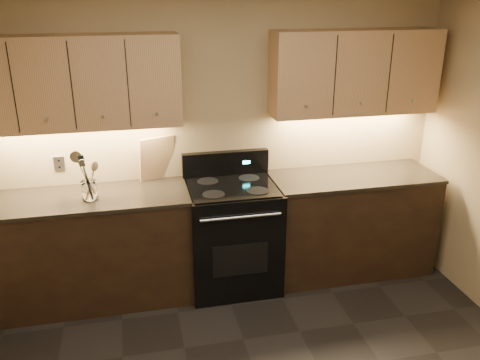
% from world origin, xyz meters
% --- Properties ---
extents(wall_back, '(4.00, 0.04, 2.60)m').
position_xyz_m(wall_back, '(0.00, 2.00, 1.30)').
color(wall_back, tan).
rests_on(wall_back, ground).
extents(counter_left, '(1.62, 0.62, 0.93)m').
position_xyz_m(counter_left, '(-1.10, 1.70, 0.47)').
color(counter_left, black).
rests_on(counter_left, ground).
extents(counter_right, '(1.46, 0.62, 0.93)m').
position_xyz_m(counter_right, '(1.18, 1.70, 0.47)').
color(counter_right, black).
rests_on(counter_right, ground).
extents(stove, '(0.76, 0.68, 1.14)m').
position_xyz_m(stove, '(0.08, 1.68, 0.48)').
color(stove, black).
rests_on(stove, ground).
extents(upper_cab_left, '(1.60, 0.30, 0.70)m').
position_xyz_m(upper_cab_left, '(-1.10, 1.85, 1.80)').
color(upper_cab_left, tan).
rests_on(upper_cab_left, wall_back).
extents(upper_cab_right, '(1.44, 0.30, 0.70)m').
position_xyz_m(upper_cab_right, '(1.18, 1.85, 1.80)').
color(upper_cab_right, tan).
rests_on(upper_cab_right, wall_back).
extents(outlet_plate, '(0.08, 0.01, 0.12)m').
position_xyz_m(outlet_plate, '(-1.30, 1.99, 1.12)').
color(outlet_plate, '#B2B5BA').
rests_on(outlet_plate, wall_back).
extents(utensil_crock, '(0.13, 0.13, 0.15)m').
position_xyz_m(utensil_crock, '(-1.05, 1.64, 1.00)').
color(utensil_crock, white).
rests_on(utensil_crock, counter_left).
extents(cutting_board, '(0.31, 0.17, 0.38)m').
position_xyz_m(cutting_board, '(-0.51, 1.96, 1.12)').
color(cutting_board, tan).
rests_on(cutting_board, counter_left).
extents(wooden_spoon, '(0.15, 0.12, 0.30)m').
position_xyz_m(wooden_spoon, '(-1.08, 1.63, 1.09)').
color(wooden_spoon, tan).
rests_on(wooden_spoon, utensil_crock).
extents(black_turner, '(0.15, 0.15, 0.37)m').
position_xyz_m(black_turner, '(-1.04, 1.62, 1.12)').
color(black_turner, black).
rests_on(black_turner, utensil_crock).
extents(steel_spatula, '(0.17, 0.13, 0.35)m').
position_xyz_m(steel_spatula, '(-1.02, 1.65, 1.11)').
color(steel_spatula, silver).
rests_on(steel_spatula, utensil_crock).
extents(steel_skimmer, '(0.21, 0.15, 0.38)m').
position_xyz_m(steel_skimmer, '(-1.02, 1.64, 1.13)').
color(steel_skimmer, silver).
rests_on(steel_skimmer, utensil_crock).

